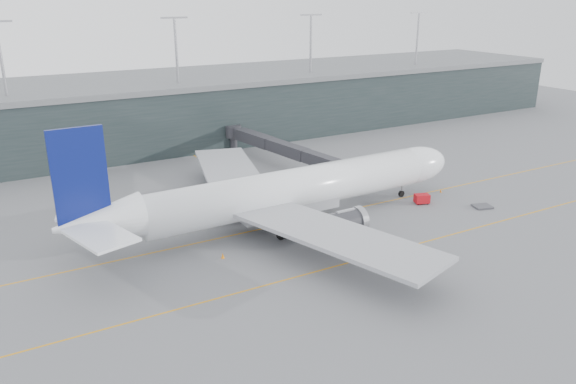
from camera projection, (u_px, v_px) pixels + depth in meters
ground at (254, 219)px, 89.72m from camera, size 320.00×320.00×0.00m
taxiline_a at (266, 228)px, 86.43m from camera, size 160.00×0.25×0.02m
taxiline_b at (322, 270)px, 73.31m from camera, size 160.00×0.25×0.02m
taxiline_lead_main at (232, 180)px, 108.44m from camera, size 0.25×60.00×0.02m
terminal at (147, 110)px, 134.74m from camera, size 240.00×36.00×29.00m
main_aircraft at (290, 191)px, 86.84m from camera, size 67.18×63.27×18.88m
jet_bridge at (284, 147)px, 115.22m from camera, size 8.50×42.67×5.84m
gse_cart at (422, 199)px, 96.18m from camera, size 2.84×2.28×1.68m
baggage_dolly at (482, 206)px, 94.74m from camera, size 3.52×3.10×0.30m
uld_a at (202, 200)px, 95.32m from camera, size 2.47×2.13×1.98m
uld_b at (215, 197)px, 96.88m from camera, size 2.30×2.08×1.72m
uld_c at (227, 196)px, 97.55m from camera, size 2.05×1.76×1.66m
cone_nose at (441, 191)px, 101.85m from camera, size 0.40×0.40×0.63m
cone_wing_stbd at (366, 250)px, 78.31m from camera, size 0.46×0.46×0.74m
cone_wing_port at (262, 189)px, 102.87m from camera, size 0.46×0.46×0.73m
cone_tail at (223, 256)px, 76.46m from camera, size 0.49×0.49×0.78m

